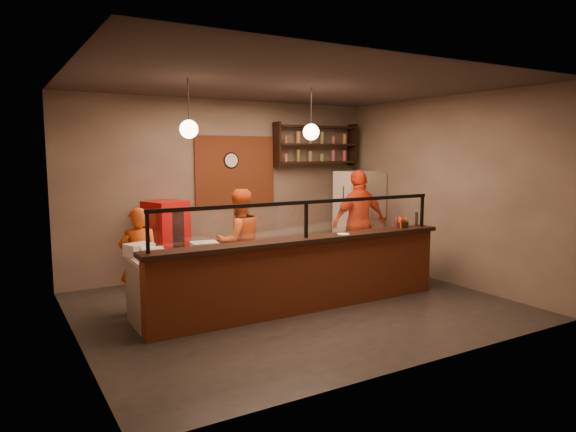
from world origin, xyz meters
TOP-DOWN VIEW (x-y plane):
  - floor at (0.00, 0.00)m, footprint 6.00×6.00m
  - ceiling at (0.00, 0.00)m, footprint 6.00×6.00m
  - wall_back at (0.00, 2.50)m, footprint 6.00×0.00m
  - wall_left at (-3.00, 0.00)m, footprint 0.00×5.00m
  - wall_right at (3.00, 0.00)m, footprint 0.00×5.00m
  - wall_front at (0.00, -2.50)m, footprint 6.00×0.00m
  - brick_patch at (0.20, 2.47)m, footprint 1.60×0.04m
  - service_counter at (0.00, -0.30)m, footprint 4.60×0.25m
  - counter_ledge at (0.00, -0.30)m, footprint 4.70×0.37m
  - worktop_cabinet at (0.00, 0.20)m, footprint 4.60×0.75m
  - worktop at (0.00, 0.20)m, footprint 4.60×0.75m
  - sneeze_guard at (0.00, -0.30)m, footprint 4.50×0.05m
  - wall_shelving at (1.90, 2.32)m, footprint 1.84×0.28m
  - wall_clock at (0.10, 2.46)m, footprint 0.30×0.04m
  - pendant_left at (-1.50, 0.20)m, footprint 0.24×0.24m
  - pendant_right at (0.40, 0.20)m, footprint 0.24×0.24m
  - cook_left at (-2.05, 0.81)m, footprint 0.61×0.46m
  - cook_mid at (-0.44, 0.98)m, footprint 0.83×0.65m
  - cook_right at (2.05, 1.10)m, footprint 1.14×0.50m
  - fridge at (2.60, 1.80)m, footprint 0.92×0.88m
  - red_cooler at (-1.25, 2.15)m, footprint 0.78×0.76m
  - pizza_dough at (0.76, 0.31)m, footprint 0.59×0.59m
  - prep_tub_a at (-2.04, 0.14)m, footprint 0.31×0.27m
  - prep_tub_b at (-2.15, 0.40)m, footprint 0.39×0.35m
  - prep_tub_c at (-1.38, 0.04)m, footprint 0.37×0.32m
  - rolling_pin at (-1.51, 0.25)m, footprint 0.32×0.10m
  - condiment_caddy at (1.82, -0.25)m, footprint 0.20×0.17m
  - pepper_mill at (2.16, -0.24)m, footprint 0.05×0.05m
  - small_plate at (0.62, -0.34)m, footprint 0.20×0.20m

SIDE VIEW (x-z plane):
  - floor at x=0.00m, z-range 0.00..0.00m
  - worktop_cabinet at x=0.00m, z-range 0.00..0.85m
  - service_counter at x=0.00m, z-range 0.00..1.00m
  - red_cooler at x=-1.25m, z-range 0.00..1.44m
  - cook_left at x=-2.05m, z-range 0.00..1.50m
  - cook_mid at x=-0.44m, z-range 0.00..1.68m
  - worktop at x=0.00m, z-range 0.85..0.90m
  - pizza_dough at x=0.76m, z-range 0.90..0.91m
  - rolling_pin at x=-1.51m, z-range 0.90..0.95m
  - fridge at x=2.60m, z-range 0.00..1.87m
  - cook_right at x=2.05m, z-range 0.00..1.93m
  - prep_tub_a at x=-2.04m, z-range 0.90..1.04m
  - prep_tub_b at x=-2.15m, z-range 0.90..1.06m
  - prep_tub_c at x=-1.38m, z-range 0.90..1.07m
  - counter_ledge at x=0.00m, z-range 1.00..1.06m
  - small_plate at x=0.62m, z-range 1.06..1.07m
  - condiment_caddy at x=1.82m, z-range 1.06..1.16m
  - pepper_mill at x=2.16m, z-range 1.06..1.29m
  - sneeze_guard at x=0.00m, z-range 1.11..1.63m
  - wall_back at x=0.00m, z-range -1.40..4.60m
  - wall_left at x=-3.00m, z-range -0.90..4.10m
  - wall_right at x=3.00m, z-range -0.90..4.10m
  - wall_front at x=0.00m, z-range -1.40..4.60m
  - brick_patch at x=0.20m, z-range 1.25..2.55m
  - wall_clock at x=0.10m, z-range 1.95..2.25m
  - wall_shelving at x=1.90m, z-range 1.98..2.83m
  - pendant_left at x=-1.50m, z-range 2.17..2.94m
  - pendant_right at x=0.40m, z-range 2.17..2.94m
  - ceiling at x=0.00m, z-range 3.20..3.20m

